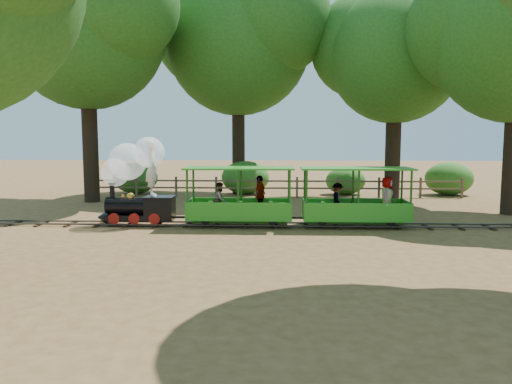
{
  "coord_description": "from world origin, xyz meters",
  "views": [
    {
      "loc": [
        0.05,
        -16.45,
        3.02
      ],
      "look_at": [
        -0.69,
        0.5,
        1.1
      ],
      "focal_mm": 35.0,
      "sensor_mm": 36.0,
      "label": 1
    }
  ],
  "objects_px": {
    "carriage_front": "(240,203)",
    "carriage_rear": "(358,203)",
    "locomotive": "(135,174)",
    "fence": "(277,186)"
  },
  "relations": [
    {
      "from": "locomotive",
      "to": "carriage_front",
      "type": "xyz_separation_m",
      "value": [
        3.58,
        -0.07,
        -0.93
      ]
    },
    {
      "from": "locomotive",
      "to": "fence",
      "type": "relative_size",
      "value": 0.17
    },
    {
      "from": "locomotive",
      "to": "carriage_rear",
      "type": "bearing_deg",
      "value": -0.76
    },
    {
      "from": "carriage_rear",
      "to": "fence",
      "type": "height_order",
      "value": "carriage_rear"
    },
    {
      "from": "locomotive",
      "to": "carriage_front",
      "type": "height_order",
      "value": "locomotive"
    },
    {
      "from": "carriage_front",
      "to": "fence",
      "type": "relative_size",
      "value": 0.2
    },
    {
      "from": "carriage_rear",
      "to": "fence",
      "type": "relative_size",
      "value": 0.2
    },
    {
      "from": "carriage_front",
      "to": "carriage_rear",
      "type": "relative_size",
      "value": 1.0
    },
    {
      "from": "carriage_front",
      "to": "carriage_rear",
      "type": "bearing_deg",
      "value": -0.4
    },
    {
      "from": "locomotive",
      "to": "carriage_rear",
      "type": "relative_size",
      "value": 0.84
    }
  ]
}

